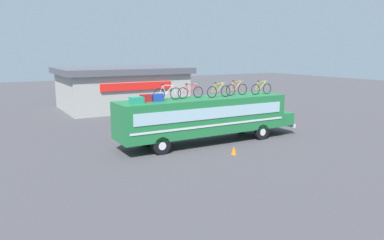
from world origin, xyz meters
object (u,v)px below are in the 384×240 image
Objects in this scene: bus at (207,116)px; luggage_bag_3 at (158,98)px; rooftop_bicycle_2 at (191,92)px; rooftop_bicycle_3 at (219,91)px; rooftop_bicycle_5 at (261,89)px; rooftop_bicycle_4 at (237,89)px; luggage_bag_2 at (146,98)px; rooftop_bicycle_1 at (167,93)px; luggage_bag_1 at (137,100)px; traffic_cone at (234,150)px.

luggage_bag_3 reaches higher than bus.
rooftop_bicycle_3 reaches higher than rooftop_bicycle_2.
bus is at bearing 176.21° from rooftop_bicycle_5.
luggage_bag_3 is 0.36× the size of rooftop_bicycle_4.
luggage_bag_2 is 0.35× the size of rooftop_bicycle_2.
rooftop_bicycle_5 is (1.80, -0.39, -0.02)m from rooftop_bicycle_4.
bus is 3.12m from rooftop_bicycle_1.
luggage_bag_3 is at bearing -172.47° from rooftop_bicycle_2.
rooftop_bicycle_1 is 5.11m from rooftop_bicycle_4.
luggage_bag_1 is 5.60m from rooftop_bicycle_3.
rooftop_bicycle_2 is at bearing 167.27° from bus.
rooftop_bicycle_3 is at bearing -168.45° from rooftop_bicycle_4.
rooftop_bicycle_2 is 3.94× the size of traffic_cone.
rooftop_bicycle_3 reaches higher than traffic_cone.
traffic_cone is at bearing -146.49° from rooftop_bicycle_5.
rooftop_bicycle_5 is at bearing 33.51° from traffic_cone.
traffic_cone is at bearing -106.96° from rooftop_bicycle_3.
bus is at bearing 1.31° from luggage_bag_3.
luggage_bag_1 is 0.43× the size of rooftop_bicycle_4.
rooftop_bicycle_5 reaches higher than luggage_bag_2.
luggage_bag_2 is at bearing -179.87° from rooftop_bicycle_4.
rooftop_bicycle_2 is at bearing 165.64° from rooftop_bicycle_3.
bus is at bearing 163.45° from rooftop_bicycle_3.
rooftop_bicycle_5 is (5.24, -0.51, 0.00)m from rooftop_bicycle_2.
luggage_bag_2 is 1.40m from rooftop_bicycle_1.
luggage_bag_1 is 0.43× the size of rooftop_bicycle_5.
rooftop_bicycle_5 is (8.29, -0.37, 0.18)m from luggage_bag_2.
rooftop_bicycle_1 is 1.06× the size of rooftop_bicycle_5.
bus is 27.46× the size of traffic_cone.
luggage_bag_2 is 0.35× the size of rooftop_bicycle_1.
traffic_cone is (0.91, -3.38, -3.07)m from rooftop_bicycle_2.
rooftop_bicycle_5 is 3.78× the size of traffic_cone.
rooftop_bicycle_4 reaches higher than traffic_cone.
luggage_bag_3 is at bearing -178.16° from rooftop_bicycle_4.
rooftop_bicycle_3 reaches higher than rooftop_bicycle_5.
luggage_bag_1 is at bearing -176.61° from rooftop_bicycle_4.
rooftop_bicycle_4 is (2.40, 0.11, 1.56)m from bus.
bus is 6.88× the size of rooftop_bicycle_1.
luggage_bag_2 is 0.37× the size of rooftop_bicycle_4.
rooftop_bicycle_4 is (5.11, 0.03, 0.00)m from rooftop_bicycle_1.
luggage_bag_3 is 7.62m from rooftop_bicycle_5.
luggage_bag_3 is (-3.42, -0.08, 1.37)m from bus.
bus is 4.31m from luggage_bag_2.
luggage_bag_1 is at bearing -176.21° from bus.
rooftop_bicycle_4 is at bearing 1.84° from luggage_bag_3.
rooftop_bicycle_1 is (1.38, -0.01, 0.19)m from luggage_bag_2.
rooftop_bicycle_2 is at bearing 2.66° from luggage_bag_2.
luggage_bag_1 is 9.03m from rooftop_bicycle_5.
luggage_bag_2 reaches higher than luggage_bag_1.
rooftop_bicycle_5 is at bearing -3.79° from bus.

